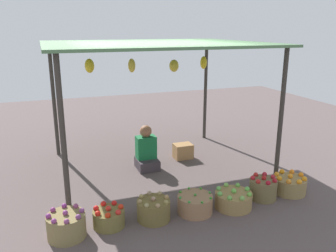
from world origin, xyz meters
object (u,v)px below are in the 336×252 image
object	(u,v)px
basket_red_tomatoes	(109,217)
basket_green_chilies	(195,204)
basket_potatoes	(154,209)
basket_red_apples	(263,188)
wooden_crate_near_vendor	(183,151)
basket_green_apples	(233,199)
vendor_person	(146,152)
basket_oranges	(289,185)
basket_purple_onions	(66,225)

from	to	relation	value
basket_red_tomatoes	basket_green_chilies	xyz separation A→B (m)	(1.15, -0.06, 0.01)
basket_potatoes	basket_red_apples	world-z (taller)	basket_red_apples
basket_red_apples	wooden_crate_near_vendor	distance (m)	1.96
basket_green_apples	vendor_person	bearing A→B (deg)	112.47
basket_potatoes	basket_oranges	xyz separation A→B (m)	(2.16, 0.03, -0.01)
basket_potatoes	basket_green_apples	distance (m)	1.14
basket_green_chilies	basket_oranges	bearing A→B (deg)	2.00
basket_red_tomatoes	basket_oranges	size ratio (longest dim) A/B	0.82
vendor_person	wooden_crate_near_vendor	xyz separation A→B (m)	(0.79, 0.23, -0.16)
basket_red_tomatoes	basket_green_apples	size ratio (longest dim) A/B	0.78
basket_purple_onions	wooden_crate_near_vendor	bearing A→B (deg)	40.22
vendor_person	basket_red_tomatoes	size ratio (longest dim) A/B	1.96
vendor_person	basket_purple_onions	distance (m)	2.28
vendor_person	basket_potatoes	size ratio (longest dim) A/B	1.80
basket_red_apples	basket_green_chilies	bearing A→B (deg)	-178.21
basket_purple_onions	basket_red_tomatoes	xyz separation A→B (m)	(0.52, 0.06, -0.03)
basket_green_apples	basket_oranges	bearing A→B (deg)	5.94
basket_red_apples	wooden_crate_near_vendor	bearing A→B (deg)	104.09
basket_green_apples	basket_green_chilies	bearing A→B (deg)	174.74
basket_green_apples	basket_oranges	xyz separation A→B (m)	(1.03, 0.11, 0.01)
basket_potatoes	basket_red_tomatoes	bearing A→B (deg)	176.12
basket_green_chilies	basket_green_apples	size ratio (longest dim) A/B	0.93
basket_oranges	basket_red_apples	bearing A→B (deg)	-177.51
basket_purple_onions	basket_red_tomatoes	distance (m)	0.52
basket_potatoes	basket_green_apples	bearing A→B (deg)	-3.84
vendor_person	basket_potatoes	distance (m)	1.74
basket_red_tomatoes	basket_green_apples	distance (m)	1.72
vendor_person	basket_green_apples	distance (m)	1.92
vendor_person	basket_oranges	world-z (taller)	vendor_person
vendor_person	basket_green_chilies	xyz separation A→B (m)	(0.17, -1.71, -0.17)
basket_purple_onions	basket_green_chilies	size ratio (longest dim) A/B	0.96
basket_green_apples	basket_red_apples	world-z (taller)	basket_red_apples
basket_oranges	basket_red_tomatoes	bearing A→B (deg)	179.82
basket_purple_onions	basket_green_apples	xyz separation A→B (m)	(2.23, -0.05, -0.04)
vendor_person	basket_green_chilies	bearing A→B (deg)	-84.32
basket_potatoes	basket_green_chilies	size ratio (longest dim) A/B	0.92
basket_green_chilies	basket_green_apples	world-z (taller)	basket_green_apples
basket_red_apples	basket_green_apples	bearing A→B (deg)	-170.98
vendor_person	basket_green_chilies	size ratio (longest dim) A/B	1.65
basket_purple_onions	basket_potatoes	distance (m)	1.09
basket_potatoes	basket_red_apples	size ratio (longest dim) A/B	1.10
basket_red_tomatoes	wooden_crate_near_vendor	size ratio (longest dim) A/B	1.16
basket_red_tomatoes	basket_potatoes	world-z (taller)	basket_potatoes
vendor_person	basket_red_apples	size ratio (longest dim) A/B	1.97
basket_red_tomatoes	wooden_crate_near_vendor	bearing A→B (deg)	46.56
vendor_person	basket_oranges	size ratio (longest dim) A/B	1.61
vendor_person	basket_red_apples	distance (m)	2.11
basket_green_apples	wooden_crate_near_vendor	xyz separation A→B (m)	(0.06, 1.99, 0.02)
basket_potatoes	basket_green_chilies	world-z (taller)	basket_potatoes
basket_purple_onions	basket_potatoes	world-z (taller)	basket_purple_onions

